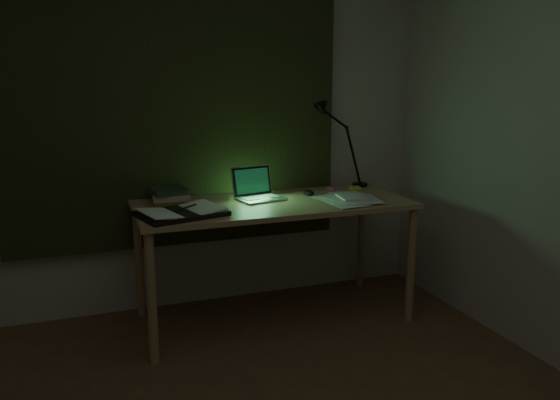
# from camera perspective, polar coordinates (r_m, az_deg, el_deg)

# --- Properties ---
(wall_back) EXTENTS (3.50, 0.00, 2.50)m
(wall_back) POSITION_cam_1_polar(r_m,az_deg,el_deg) (3.68, -10.92, 7.76)
(wall_back) COLOR beige
(wall_back) RESTS_ON ground
(curtain) EXTENTS (2.20, 0.06, 2.00)m
(curtain) POSITION_cam_1_polar(r_m,az_deg,el_deg) (3.63, -10.94, 10.86)
(curtain) COLOR #2A2F17
(curtain) RESTS_ON wall_back
(desk) EXTENTS (1.72, 0.75, 0.78)m
(desk) POSITION_cam_1_polar(r_m,az_deg,el_deg) (3.54, -0.67, -6.41)
(desk) COLOR tan
(desk) RESTS_ON floor
(laptop) EXTENTS (0.35, 0.37, 0.20)m
(laptop) POSITION_cam_1_polar(r_m,az_deg,el_deg) (3.47, -2.00, 1.64)
(laptop) COLOR silver
(laptop) RESTS_ON desk
(open_textbook) EXTENTS (0.53, 0.44, 0.04)m
(open_textbook) POSITION_cam_1_polar(r_m,az_deg,el_deg) (3.13, -10.26, -1.27)
(open_textbook) COLOR white
(open_textbook) RESTS_ON desk
(book_stack) EXTENTS (0.23, 0.28, 0.11)m
(book_stack) POSITION_cam_1_polar(r_m,az_deg,el_deg) (3.47, -11.52, 0.54)
(book_stack) COLOR white
(book_stack) RESTS_ON desk
(loose_papers) EXTENTS (0.45, 0.46, 0.02)m
(loose_papers) POSITION_cam_1_polar(r_m,az_deg,el_deg) (3.53, 6.57, 0.21)
(loose_papers) COLOR white
(loose_papers) RESTS_ON desk
(mouse) EXTENTS (0.07, 0.10, 0.04)m
(mouse) POSITION_cam_1_polar(r_m,az_deg,el_deg) (3.63, 3.03, 0.75)
(mouse) COLOR black
(mouse) RESTS_ON desk
(sticky_yellow) EXTENTS (0.08, 0.08, 0.02)m
(sticky_yellow) POSITION_cam_1_polar(r_m,az_deg,el_deg) (3.90, 7.82, 1.29)
(sticky_yellow) COLOR #EBFF35
(sticky_yellow) RESTS_ON desk
(sticky_pink) EXTENTS (0.08, 0.08, 0.01)m
(sticky_pink) POSITION_cam_1_polar(r_m,az_deg,el_deg) (3.87, 5.60, 1.25)
(sticky_pink) COLOR pink
(sticky_pink) RESTS_ON desk
(desk_lamp) EXTENTS (0.45, 0.39, 0.58)m
(desk_lamp) POSITION_cam_1_polar(r_m,az_deg,el_deg) (3.97, 8.47, 5.60)
(desk_lamp) COLOR black
(desk_lamp) RESTS_ON desk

